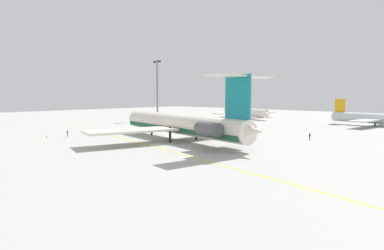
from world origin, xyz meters
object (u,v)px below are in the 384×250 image
main_jetliner (183,124)px  light_mast (157,88)px  ground_crew_near_nose (194,125)px  safety_cone_nose (47,137)px  airliner_mid_left (378,119)px  ground_crew_portside (67,133)px  ground_crew_starboard (198,123)px  ground_crew_near_tail (310,136)px  safety_cone_wingtip (195,126)px  airliner_far_left (246,112)px

main_jetliner → light_mast: light_mast is taller
ground_crew_near_nose → safety_cone_nose: size_ratio=3.11×
light_mast → airliner_mid_left: bearing=25.1°
ground_crew_portside → ground_crew_starboard: size_ratio=0.99×
ground_crew_near_tail → airliner_mid_left: bearing=-48.6°
safety_cone_wingtip → airliner_mid_left: bearing=44.2°
main_jetliner → safety_cone_nose: bearing=43.2°
airliner_mid_left → safety_cone_wingtip: (-43.44, -42.19, -2.36)m
main_jetliner → airliner_far_left: bearing=-56.4°
main_jetliner → ground_crew_portside: main_jetliner is taller
safety_cone_wingtip → main_jetliner: bearing=-51.4°
ground_crew_starboard → safety_cone_nose: 47.92m
ground_crew_near_tail → light_mast: 71.72m
airliner_mid_left → ground_crew_portside: bearing=-114.0°
ground_crew_near_nose → ground_crew_portside: 38.37m
ground_crew_portside → light_mast: 55.98m
safety_cone_nose → main_jetliner: bearing=33.2°
airliner_far_left → safety_cone_nose: 88.78m
light_mast → ground_crew_portside: bearing=-64.8°
airliner_far_left → ground_crew_near_nose: airliner_far_left is taller
main_jetliner → ground_crew_starboard: 35.92m
ground_crew_near_nose → light_mast: light_mast is taller
main_jetliner → ground_crew_near_tail: 29.49m
airliner_far_left → safety_cone_nose: airliner_far_left is taller
ground_crew_near_tail → ground_crew_portside: ground_crew_portside is taller
ground_crew_portside → safety_cone_wingtip: bearing=-151.4°
airliner_far_left → ground_crew_near_tail: size_ratio=18.43×
airliner_mid_left → safety_cone_nose: size_ratio=54.43×
safety_cone_wingtip → ground_crew_near_nose: bearing=-50.1°
ground_crew_starboard → light_mast: light_mast is taller
airliner_mid_left → ground_crew_starboard: airliner_mid_left is taller
main_jetliner → ground_crew_near_nose: main_jetliner is taller
safety_cone_wingtip → light_mast: light_mast is taller
ground_crew_near_nose → safety_cone_wingtip: 4.54m
airliner_far_left → ground_crew_near_tail: bearing=-23.9°
safety_cone_nose → light_mast: size_ratio=0.02×
safety_cone_nose → ground_crew_near_nose: bearing=76.0°
ground_crew_near_tail → light_mast: light_mast is taller
airliner_far_left → ground_crew_portside: (4.33, -84.57, -1.61)m
main_jetliner → light_mast: size_ratio=2.02×
main_jetliner → airliner_far_left: 76.38m
ground_crew_near_nose → safety_cone_nose: (-10.38, -41.68, -0.81)m
ground_crew_near_nose → light_mast: size_ratio=0.07×
ground_crew_starboard → safety_cone_nose: bearing=-152.1°
airliner_far_left → ground_crew_near_nose: size_ratio=17.72×
ground_crew_near_tail → safety_cone_wingtip: (-40.99, 4.82, -0.77)m
airliner_far_left → ground_crew_starboard: airliner_far_left is taller
ground_crew_portside → ground_crew_starboard: (4.71, 43.23, 0.01)m
ground_crew_portside → ground_crew_starboard: bearing=-150.4°
safety_cone_nose → ground_crew_starboard: bearing=81.5°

